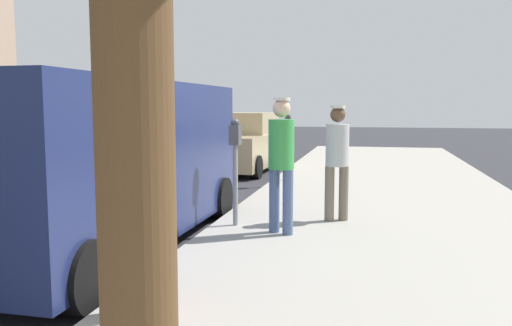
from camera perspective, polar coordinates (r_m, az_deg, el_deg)
The scene contains 9 objects.
ground_plane at distance 7.24m, azimuth -14.66°, elevation -8.76°, with size 80.00×80.00×0.00m, color #2D2D33.
sidewalk_slab at distance 6.46m, azimuth 14.62°, elevation -9.89°, with size 5.00×32.00×0.15m, color #9E998E.
parking_meter_near at distance 7.41m, azimuth -2.27°, elevation 1.06°, with size 0.14×0.18×1.52m.
parking_meter_far at distance 12.04m, azimuth 3.49°, elevation 3.05°, with size 0.14×0.18×1.52m.
pedestrian_in_green at distance 6.92m, azimuth 2.76°, elevation 0.81°, with size 0.34×0.34×1.80m.
pedestrian_in_gray at distance 7.80m, azimuth 8.80°, elevation 0.84°, with size 0.34×0.34×1.70m.
parked_van at distance 7.03m, azimuth -16.34°, elevation 0.32°, with size 2.19×5.23×2.15m.
parked_sedan_ahead at distance 15.13m, azimuth -1.48°, elevation 2.07°, with size 2.11×4.48×1.65m.
fire_hydrant at distance 4.44m, azimuth -11.91°, elevation -10.65°, with size 0.24×0.24×0.86m.
Camera 1 is at (3.23, -6.21, 1.85)m, focal length 36.87 mm.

